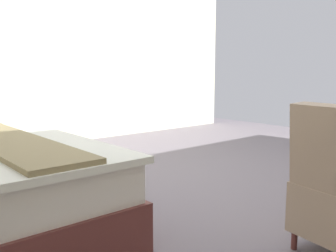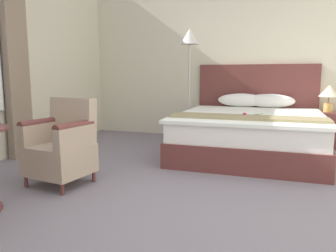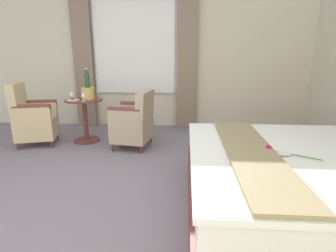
{
  "view_description": "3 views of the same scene",
  "coord_description": "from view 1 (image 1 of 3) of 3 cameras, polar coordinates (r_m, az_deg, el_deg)",
  "views": [
    {
      "loc": [
        -2.3,
        2.27,
        1.04
      ],
      "look_at": [
        -0.55,
        0.77,
        0.7
      ],
      "focal_mm": 40.0,
      "sensor_mm": 36.0,
      "label": 1
    },
    {
      "loc": [
        0.58,
        -2.51,
        1.09
      ],
      "look_at": [
        -0.46,
        0.57,
        0.59
      ],
      "focal_mm": 35.0,
      "sensor_mm": 36.0,
      "label": 2
    },
    {
      "loc": [
        2.29,
        0.98,
        1.34
      ],
      "look_at": [
        -0.41,
        0.79,
        0.62
      ],
      "focal_mm": 28.0,
      "sensor_mm": 36.0,
      "label": 3
    }
  ],
  "objects": [
    {
      "name": "ground_plane",
      "position": [
        3.39,
        3.86,
        -9.54
      ],
      "size": [
        8.06,
        8.06,
        0.0
      ],
      "primitive_type": "plane",
      "color": "slate"
    },
    {
      "name": "wall_far_side",
      "position": [
        5.65,
        -17.29,
        12.7
      ],
      "size": [
        0.12,
        6.68,
        3.01
      ],
      "color": "beige",
      "rests_on": "ground"
    }
  ]
}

